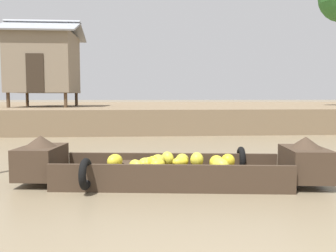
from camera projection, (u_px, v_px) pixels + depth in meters
name	position (u px, v px, depth m)	size (l,w,h in m)	color
ground_plane	(163.00, 145.00, 11.54)	(300.00, 300.00, 0.00)	#7A6B51
riverbank_strip	(152.00, 112.00, 24.02)	(160.00, 20.00, 1.05)	#756047
banana_boat	(172.00, 167.00, 6.43)	(5.52, 1.71, 0.87)	#3D2D21
stilt_house_mid_left	(44.00, 62.00, 18.07)	(3.75, 3.72, 4.32)	#4C3826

